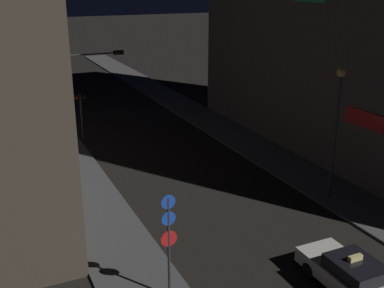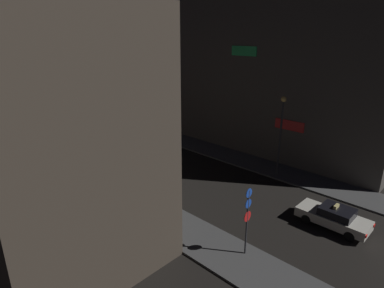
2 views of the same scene
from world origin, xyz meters
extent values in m
cube|color=#4C4C4C|center=(-6.17, 32.50, 0.06)|extent=(3.24, 69.00, 0.13)
cube|color=#4C4C4C|center=(6.17, 32.50, 0.06)|extent=(3.24, 69.00, 0.13)
cube|color=#26CC66|center=(-7.75, 18.69, 2.39)|extent=(0.08, 2.80, 0.90)
cube|color=red|center=(-7.75, 23.69, 6.10)|extent=(0.08, 2.80, 0.90)
cube|color=white|center=(-7.75, 28.70, 9.81)|extent=(0.08, 2.80, 0.90)
cube|color=red|center=(7.75, 13.20, 4.00)|extent=(0.08, 2.80, 0.90)
cube|color=silver|center=(0.81, 6.13, 0.62)|extent=(1.82, 4.41, 0.60)
cube|color=black|center=(0.81, 5.93, 1.17)|extent=(1.59, 1.99, 0.50)
cylinder|color=black|center=(0.02, 7.49, 0.32)|extent=(0.22, 0.64, 0.64)
cylinder|color=black|center=(1.62, 7.49, 0.32)|extent=(0.22, 0.64, 0.64)
cube|color=#F4E08C|center=(0.81, 6.03, 1.52)|extent=(0.56, 0.18, 0.20)
cylinder|color=#2D2D33|center=(-4.30, 31.35, 2.95)|extent=(0.16, 0.16, 5.90)
cylinder|color=#2D2D33|center=(-2.32, 31.35, 5.65)|extent=(3.96, 0.10, 0.10)
cube|color=black|center=(-0.34, 31.35, 5.65)|extent=(0.80, 0.28, 0.32)
sphere|color=red|center=(-0.59, 31.18, 5.65)|extent=(0.20, 0.20, 0.20)
sphere|color=#3F2D0C|center=(-0.34, 31.18, 5.65)|extent=(0.20, 0.20, 0.20)
sphere|color=#0C3319|center=(-0.10, 31.18, 5.65)|extent=(0.20, 0.20, 0.20)
cylinder|color=#2D2D33|center=(-4.30, 27.76, 1.74)|extent=(0.16, 0.16, 3.48)
cube|color=black|center=(-4.30, 27.76, 3.23)|extent=(0.80, 0.28, 0.32)
sphere|color=red|center=(-4.55, 27.58, 3.23)|extent=(0.20, 0.20, 0.20)
sphere|color=#3F2D0C|center=(-4.30, 27.58, 3.23)|extent=(0.20, 0.20, 0.20)
sphere|color=#0C3319|center=(-4.05, 27.58, 3.23)|extent=(0.20, 0.20, 0.20)
cylinder|color=#2D2D33|center=(-5.43, 8.56, 2.10)|extent=(0.10, 0.10, 3.95)
cylinder|color=blue|center=(-5.43, 8.54, 3.93)|extent=(0.52, 0.03, 0.52)
cylinder|color=blue|center=(-5.43, 8.54, 3.30)|extent=(0.53, 0.03, 0.53)
cylinder|color=red|center=(-5.43, 8.54, 2.52)|extent=(0.61, 0.03, 0.61)
cylinder|color=#2D2D33|center=(5.43, 12.77, 3.34)|extent=(0.16, 0.16, 6.42)
sphere|color=#F9C666|center=(5.43, 12.77, 6.78)|extent=(0.46, 0.46, 0.46)
camera|label=1|loc=(-10.74, -4.84, 11.03)|focal=44.08mm
camera|label=2|loc=(-18.48, 0.23, 11.98)|focal=30.20mm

